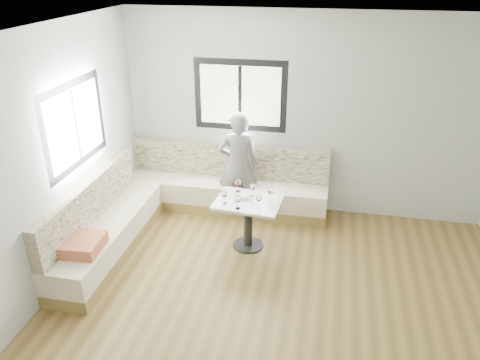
# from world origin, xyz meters

# --- Properties ---
(room) EXTENTS (5.01, 5.01, 2.81)m
(room) POSITION_xyz_m (-0.08, 0.08, 1.41)
(room) COLOR brown
(room) RESTS_ON ground
(banquette) EXTENTS (2.90, 2.80, 0.95)m
(banquette) POSITION_xyz_m (-1.59, 1.61, 0.33)
(banquette) COLOR olive
(banquette) RESTS_ON ground
(table) EXTENTS (0.85, 0.69, 0.66)m
(table) POSITION_xyz_m (-0.56, 1.33, 0.49)
(table) COLOR black
(table) RESTS_ON ground
(person) EXTENTS (0.63, 0.50, 1.53)m
(person) POSITION_xyz_m (-0.86, 2.14, 0.77)
(person) COLOR slate
(person) RESTS_ON ground
(olive_ramekin) EXTENTS (0.11, 0.11, 0.04)m
(olive_ramekin) POSITION_xyz_m (-0.62, 1.37, 0.68)
(olive_ramekin) COLOR white
(olive_ramekin) RESTS_ON table
(wine_glass_a) EXTENTS (0.08, 0.08, 0.17)m
(wine_glass_a) POSITION_xyz_m (-0.83, 1.20, 0.78)
(wine_glass_a) COLOR white
(wine_glass_a) RESTS_ON table
(wine_glass_b) EXTENTS (0.08, 0.08, 0.17)m
(wine_glass_b) POSITION_xyz_m (-0.64, 1.10, 0.78)
(wine_glass_b) COLOR white
(wine_glass_b) RESTS_ON table
(wine_glass_c) EXTENTS (0.08, 0.08, 0.17)m
(wine_glass_c) POSITION_xyz_m (-0.40, 1.19, 0.78)
(wine_glass_c) COLOR white
(wine_glass_c) RESTS_ON table
(wine_glass_d) EXTENTS (0.08, 0.08, 0.17)m
(wine_glass_d) POSITION_xyz_m (-0.53, 1.46, 0.78)
(wine_glass_d) COLOR white
(wine_glass_d) RESTS_ON table
(wine_glass_e) EXTENTS (0.08, 0.08, 0.17)m
(wine_glass_e) POSITION_xyz_m (-0.30, 1.41, 0.78)
(wine_glass_e) COLOR white
(wine_glass_e) RESTS_ON table
(wine_glass_f) EXTENTS (0.08, 0.08, 0.17)m
(wine_glass_f) POSITION_xyz_m (-0.73, 1.54, 0.78)
(wine_glass_f) COLOR white
(wine_glass_f) RESTS_ON table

